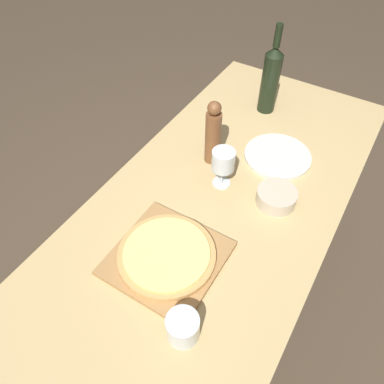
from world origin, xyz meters
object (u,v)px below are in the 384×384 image
Objects in this scene: wine_glass at (223,161)px; small_bowl at (276,197)px; pizza at (167,254)px; pepper_mill at (213,134)px; wine_bottle at (271,78)px.

wine_glass is 0.22m from small_bowl.
small_bowl is at bearing 5.38° from wine_glass.
pepper_mill reaches higher than pizza.
wine_bottle is 1.45× the size of pepper_mill.
wine_bottle is 2.75× the size of small_bowl.
wine_bottle is 0.40m from pepper_mill.
wine_glass is (-0.01, 0.36, 0.08)m from pizza.
pizza is 1.95× the size of wine_glass.
wine_bottle reaches higher than pizza.
wine_bottle is at bearing 95.56° from wine_glass.
wine_glass is (0.09, -0.09, -0.02)m from pepper_mill.
pepper_mill is at bearing 134.93° from wine_glass.
pepper_mill is (-0.10, 0.45, 0.09)m from pizza.
pizza is at bearing -88.26° from wine_glass.
wine_bottle reaches higher than wine_glass.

